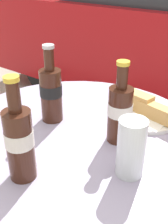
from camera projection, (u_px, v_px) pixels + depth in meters
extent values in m
cylinder|color=#B7B7BC|center=(77.00, 213.00, 1.00)|extent=(0.09, 0.09, 0.64)
cylinder|color=#B7B7BC|center=(76.00, 139.00, 0.84)|extent=(0.80, 0.80, 0.01)
cylinder|color=#9E93B2|center=(76.00, 135.00, 0.84)|extent=(0.79, 0.79, 0.02)
cylinder|color=#3D1E14|center=(120.00, 115.00, 0.76)|extent=(0.07, 0.07, 0.16)
cylinder|color=silver|center=(120.00, 109.00, 0.75)|extent=(0.07, 0.07, 0.03)
cylinder|color=#3D1E14|center=(122.00, 77.00, 0.71)|extent=(0.03, 0.03, 0.06)
cylinder|color=gold|center=(123.00, 63.00, 0.69)|extent=(0.03, 0.03, 0.01)
cylinder|color=#3D1E14|center=(20.00, 146.00, 0.62)|extent=(0.06, 0.06, 0.17)
cylinder|color=silver|center=(19.00, 138.00, 0.61)|extent=(0.07, 0.07, 0.04)
cylinder|color=#3D1E14|center=(14.00, 97.00, 0.57)|extent=(0.03, 0.03, 0.07)
cylinder|color=gold|center=(11.00, 79.00, 0.55)|extent=(0.03, 0.03, 0.01)
cylinder|color=#3D1E14|center=(51.00, 96.00, 0.86)|extent=(0.07, 0.07, 0.16)
cylinder|color=black|center=(51.00, 90.00, 0.85)|extent=(0.07, 0.07, 0.04)
cylinder|color=#3D1E14|center=(49.00, 59.00, 0.80)|extent=(0.03, 0.03, 0.07)
cylinder|color=silver|center=(48.00, 46.00, 0.79)|extent=(0.03, 0.03, 0.01)
cylinder|color=silver|center=(131.00, 154.00, 0.65)|extent=(0.06, 0.06, 0.11)
cylinder|color=silver|center=(131.00, 148.00, 0.64)|extent=(0.07, 0.07, 0.15)
cylinder|color=white|center=(146.00, 116.00, 0.90)|extent=(0.20, 0.20, 0.01)
cube|color=white|center=(147.00, 115.00, 0.90)|extent=(0.16, 0.16, 0.00)
cube|color=tan|center=(136.00, 101.00, 0.92)|extent=(0.12, 0.07, 0.06)
cube|color=tan|center=(159.00, 113.00, 0.86)|extent=(0.15, 0.07, 0.05)
cylinder|color=black|center=(135.00, 33.00, 3.53)|extent=(0.63, 0.20, 0.63)
cylinder|color=black|center=(56.00, 64.00, 2.48)|extent=(0.63, 0.20, 0.63)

